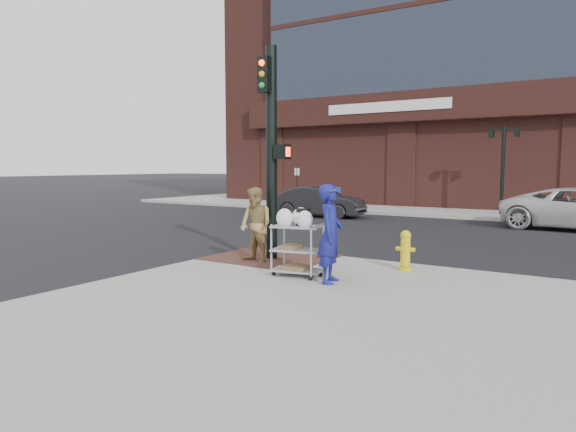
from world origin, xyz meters
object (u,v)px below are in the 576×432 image
Objects in this scene: traffic_signal_pole at (272,146)px; fire_hydrant at (405,250)px; utility_cart at (297,245)px; lamp_post at (503,161)px; pedestrian_tan at (256,225)px; sedan_dark at (319,202)px; woman_blue at (330,234)px.

fire_hydrant is (3.18, 0.39, -2.24)m from traffic_signal_pole.
fire_hydrant is at bearing 46.16° from utility_cart.
lamp_post is 16.08m from pedestrian_tan.
traffic_signal_pole is at bearing -163.16° from sedan_dark.
utility_cart is (1.53, -1.34, -2.05)m from traffic_signal_pole.
pedestrian_tan is 12.37m from sedan_dark.
utility_cart is at bearing -41.16° from traffic_signal_pole.
pedestrian_tan is 1.26× the size of utility_cart.
pedestrian_tan reaches higher than utility_cart.
utility_cart is (-0.83, 0.15, -0.32)m from woman_blue.
woman_blue reaches higher than pedestrian_tan.
utility_cart is at bearing -159.56° from sedan_dark.
lamp_post reaches higher than utility_cart.
traffic_signal_pole is 1.90m from pedestrian_tan.
traffic_signal_pole is 3.29m from woman_blue.
pedestrian_tan is (-0.06, -0.57, -1.81)m from traffic_signal_pole.
woman_blue is at bearing -156.87° from sedan_dark.
lamp_post is at bearing 86.72° from utility_cart.
pedestrian_tan is at bearing -95.54° from traffic_signal_pole.
traffic_signal_pole is 2.89m from utility_cart.
utility_cart is (1.58, -0.76, -0.24)m from pedestrian_tan.
pedestrian_tan reaches higher than fire_hydrant.
pedestrian_tan is at bearing 55.23° from woman_blue.
traffic_signal_pole reaches higher than pedestrian_tan.
lamp_post reaches higher than fire_hydrant.
sedan_dark is 4.96× the size of fire_hydrant.
lamp_post is at bearing 94.20° from pedestrian_tan.
fire_hydrant is at bearing -149.67° from sedan_dark.
lamp_post is 15.43m from traffic_signal_pole.
traffic_signal_pole reaches higher than utility_cart.
fire_hydrant is (3.24, 0.96, -0.43)m from pedestrian_tan.
pedestrian_tan reaches higher than sedan_dark.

